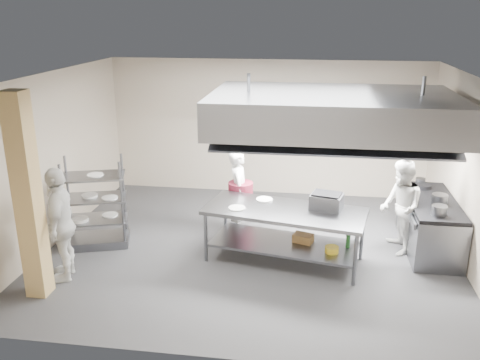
# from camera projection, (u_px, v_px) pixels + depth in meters

# --- Properties ---
(floor) EXTENTS (7.00, 7.00, 0.00)m
(floor) POSITION_uv_depth(u_px,v_px,m) (251.00, 249.00, 8.93)
(floor) COLOR #363639
(floor) RESTS_ON ground
(ceiling) EXTENTS (7.00, 7.00, 0.00)m
(ceiling) POSITION_uv_depth(u_px,v_px,m) (252.00, 76.00, 7.98)
(ceiling) COLOR silver
(ceiling) RESTS_ON wall_back
(wall_back) EXTENTS (7.00, 0.00, 7.00)m
(wall_back) POSITION_uv_depth(u_px,v_px,m) (268.00, 128.00, 11.27)
(wall_back) COLOR #B5A48F
(wall_back) RESTS_ON ground
(wall_left) EXTENTS (0.00, 6.00, 6.00)m
(wall_left) POSITION_uv_depth(u_px,v_px,m) (54.00, 159.00, 8.93)
(wall_left) COLOR #B5A48F
(wall_left) RESTS_ON ground
(wall_right) EXTENTS (0.00, 6.00, 6.00)m
(wall_right) POSITION_uv_depth(u_px,v_px,m) (472.00, 177.00, 7.98)
(wall_right) COLOR #B5A48F
(wall_right) RESTS_ON ground
(column) EXTENTS (0.30, 0.30, 3.00)m
(column) POSITION_uv_depth(u_px,v_px,m) (28.00, 198.00, 7.06)
(column) COLOR tan
(column) RESTS_ON floor
(exhaust_hood) EXTENTS (4.00, 2.50, 0.60)m
(exhaust_hood) POSITION_uv_depth(u_px,v_px,m) (333.00, 111.00, 8.37)
(exhaust_hood) COLOR gray
(exhaust_hood) RESTS_ON ceiling
(hood_strip_a) EXTENTS (1.60, 0.12, 0.04)m
(hood_strip_a) POSITION_uv_depth(u_px,v_px,m) (278.00, 129.00, 8.59)
(hood_strip_a) COLOR white
(hood_strip_a) RESTS_ON exhaust_hood
(hood_strip_b) EXTENTS (1.60, 0.12, 0.04)m
(hood_strip_b) POSITION_uv_depth(u_px,v_px,m) (387.00, 132.00, 8.35)
(hood_strip_b) COLOR white
(hood_strip_b) RESTS_ON exhaust_hood
(wall_shelf) EXTENTS (1.50, 0.28, 0.04)m
(wall_shelf) POSITION_uv_depth(u_px,v_px,m) (350.00, 133.00, 10.88)
(wall_shelf) COLOR gray
(wall_shelf) RESTS_ON wall_back
(island) EXTENTS (2.75, 1.55, 0.91)m
(island) POSITION_uv_depth(u_px,v_px,m) (284.00, 235.00, 8.39)
(island) COLOR slate
(island) RESTS_ON floor
(island_worktop) EXTENTS (2.75, 1.55, 0.06)m
(island_worktop) POSITION_uv_depth(u_px,v_px,m) (285.00, 211.00, 8.26)
(island_worktop) COLOR gray
(island_worktop) RESTS_ON island
(island_undershelf) EXTENTS (2.52, 1.41, 0.04)m
(island_undershelf) POSITION_uv_depth(u_px,v_px,m) (284.00, 243.00, 8.44)
(island_undershelf) COLOR slate
(island_undershelf) RESTS_ON island
(pass_rack) EXTENTS (1.20, 0.90, 1.59)m
(pass_rack) POSITION_uv_depth(u_px,v_px,m) (95.00, 203.00, 8.86)
(pass_rack) COLOR slate
(pass_rack) RESTS_ON floor
(cooking_range) EXTENTS (0.80, 2.00, 0.84)m
(cooking_range) POSITION_uv_depth(u_px,v_px,m) (429.00, 226.00, 8.85)
(cooking_range) COLOR gray
(cooking_range) RESTS_ON floor
(range_top) EXTENTS (0.78, 1.96, 0.06)m
(range_top) POSITION_uv_depth(u_px,v_px,m) (432.00, 201.00, 8.71)
(range_top) COLOR black
(range_top) RESTS_ON cooking_range
(chef_head) EXTENTS (0.47, 0.64, 1.63)m
(chef_head) POSITION_uv_depth(u_px,v_px,m) (239.00, 192.00, 9.32)
(chef_head) COLOR silver
(chef_head) RESTS_ON floor
(chef_line) EXTENTS (0.71, 0.87, 1.63)m
(chef_line) POSITION_uv_depth(u_px,v_px,m) (401.00, 207.00, 8.59)
(chef_line) COLOR silver
(chef_line) RESTS_ON floor
(chef_plating) EXTENTS (0.68, 1.13, 1.80)m
(chef_plating) POSITION_uv_depth(u_px,v_px,m) (61.00, 224.00, 7.72)
(chef_plating) COLOR white
(chef_plating) RESTS_ON floor
(griddle) EXTENTS (0.58, 0.50, 0.24)m
(griddle) POSITION_uv_depth(u_px,v_px,m) (327.00, 202.00, 8.25)
(griddle) COLOR slate
(griddle) RESTS_ON island_worktop
(wicker_basket) EXTENTS (0.37, 0.31, 0.14)m
(wicker_basket) POSITION_uv_depth(u_px,v_px,m) (303.00, 238.00, 8.43)
(wicker_basket) COLOR olive
(wicker_basket) RESTS_ON island_undershelf
(stockpot) EXTENTS (0.26, 0.26, 0.18)m
(stockpot) POSITION_uv_depth(u_px,v_px,m) (439.00, 199.00, 8.46)
(stockpot) COLOR gray
(stockpot) RESTS_ON range_top
(plate_stack) EXTENTS (0.28, 0.28, 0.05)m
(plate_stack) POSITION_uv_depth(u_px,v_px,m) (97.00, 218.00, 8.95)
(plate_stack) COLOR white
(plate_stack) RESTS_ON pass_rack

